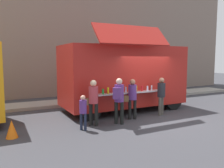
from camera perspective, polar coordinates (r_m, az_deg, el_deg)
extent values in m
plane|color=#38383D|center=(9.69, 10.65, -8.12)|extent=(60.00, 60.00, 0.00)
cube|color=#9E998E|center=(12.13, -20.47, -5.17)|extent=(28.00, 1.60, 0.15)
cube|color=#7D6C60|center=(16.05, -19.22, 13.15)|extent=(32.00, 2.40, 8.86)
cube|color=#AC1F19|center=(10.72, 2.80, 2.19)|extent=(5.64, 2.46, 2.67)
cube|color=#AC1F19|center=(9.08, 5.04, 12.12)|extent=(3.10, 0.85, 0.84)
cube|color=black|center=(9.42, 3.45, 3.61)|extent=(2.94, 0.11, 1.20)
cube|color=#B7B7BC|center=(9.33, 4.10, -2.17)|extent=(3.10, 0.36, 0.05)
cylinder|color=green|center=(8.71, -2.25, -1.90)|extent=(0.08, 0.08, 0.20)
cylinder|color=yellow|center=(8.89, -0.98, -1.62)|extent=(0.07, 0.07, 0.24)
cylinder|color=silver|center=(9.01, 0.48, -1.63)|extent=(0.08, 0.08, 0.20)
cylinder|color=orange|center=(9.08, 2.02, -1.47)|extent=(0.07, 0.07, 0.24)
cylinder|color=silver|center=(9.24, 3.48, -1.39)|extent=(0.07, 0.07, 0.22)
cylinder|color=orange|center=(9.35, 4.87, -1.42)|extent=(0.07, 0.07, 0.19)
cylinder|color=yellow|center=(9.56, 6.04, -1.12)|extent=(0.08, 0.08, 0.24)
cylinder|color=red|center=(9.64, 7.47, -1.12)|extent=(0.08, 0.08, 0.22)
cylinder|color=white|center=(9.77, 8.82, -1.07)|extent=(0.08, 0.08, 0.21)
cylinder|color=silver|center=(10.01, 9.83, -0.91)|extent=(0.06, 0.06, 0.21)
cube|color=black|center=(12.34, 13.98, 4.76)|extent=(0.09, 2.07, 1.18)
cylinder|color=black|center=(12.90, 8.46, -2.51)|extent=(0.90, 0.28, 0.90)
cylinder|color=black|center=(11.27, 14.91, -3.89)|extent=(0.90, 0.28, 0.90)
cylinder|color=black|center=(10.97, -9.71, -4.04)|extent=(0.90, 0.28, 0.90)
cylinder|color=black|center=(9.00, -5.44, -6.20)|extent=(0.90, 0.28, 0.90)
cube|color=black|center=(9.26, -25.90, 3.32)|extent=(0.12, 1.81, 1.05)
cone|color=orange|center=(7.66, -23.69, -10.24)|extent=(0.36, 0.36, 0.55)
cylinder|color=#2C6239|center=(15.18, 12.37, -1.29)|extent=(0.60, 0.60, 0.90)
cylinder|color=black|center=(9.15, 4.43, -6.36)|extent=(0.12, 0.12, 0.79)
cylinder|color=black|center=(9.20, 5.72, -6.29)|extent=(0.12, 0.12, 0.79)
cylinder|color=#572F7B|center=(9.05, 5.12, -2.05)|extent=(0.33, 0.33, 0.59)
sphere|color=#A46C50|center=(9.00, 5.14, 0.52)|extent=(0.22, 0.22, 0.22)
cube|color=brown|center=(9.03, 3.51, -3.65)|extent=(0.22, 0.19, 0.23)
cylinder|color=black|center=(8.51, 1.04, -7.13)|extent=(0.13, 0.13, 0.83)
cylinder|color=black|center=(8.46, 2.50, -7.22)|extent=(0.13, 0.13, 0.83)
cylinder|color=#5E2F7E|center=(8.35, 1.78, -2.30)|extent=(0.34, 0.34, 0.63)
sphere|color=beige|center=(8.30, 1.79, 0.65)|extent=(0.23, 0.23, 0.23)
cube|color=#582E73|center=(8.09, 1.31, -2.34)|extent=(0.33, 0.33, 0.41)
cylinder|color=black|center=(8.34, -5.29, -7.51)|extent=(0.13, 0.13, 0.81)
cylinder|color=black|center=(8.25, -3.91, -7.64)|extent=(0.13, 0.13, 0.81)
cylinder|color=#B23942|center=(8.15, -4.65, -2.71)|extent=(0.34, 0.34, 0.61)
sphere|color=beige|center=(8.10, -4.67, 0.22)|extent=(0.23, 0.23, 0.23)
cube|color=brown|center=(8.31, -6.31, -4.36)|extent=(0.24, 0.24, 0.24)
cylinder|color=#504B43|center=(9.90, 11.85, -5.51)|extent=(0.13, 0.13, 0.79)
cylinder|color=#504B43|center=(10.09, 12.35, -5.30)|extent=(0.13, 0.13, 0.79)
cylinder|color=#222228|center=(9.88, 12.19, -1.46)|extent=(0.33, 0.33, 0.60)
sphere|color=#9B6A50|center=(9.83, 12.24, 0.91)|extent=(0.22, 0.22, 0.22)
cylinder|color=#1D2439|center=(7.87, -7.66, -9.22)|extent=(0.09, 0.09, 0.58)
cylinder|color=#1D2439|center=(7.78, -6.68, -9.37)|extent=(0.09, 0.09, 0.58)
cylinder|color=#582F7C|center=(7.71, -7.23, -5.62)|extent=(0.24, 0.24, 0.44)
sphere|color=#E3A189|center=(7.65, -7.26, -3.40)|extent=(0.16, 0.16, 0.16)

